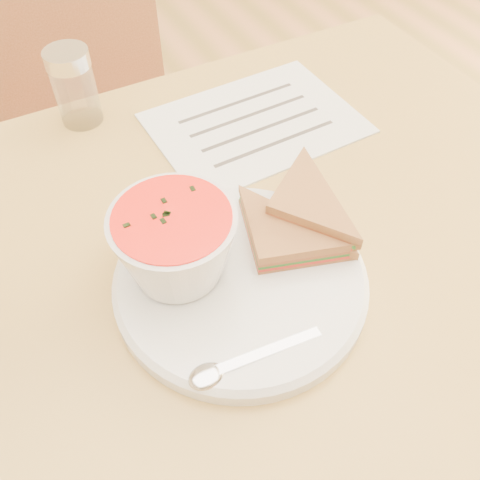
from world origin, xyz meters
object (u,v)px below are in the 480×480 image
chair_far (110,148)px  condiment_shaker (75,87)px  dining_table (222,392)px  soup_bowl (176,247)px  plate (241,282)px

chair_far → condiment_shaker: size_ratio=8.73×
dining_table → soup_bowl: size_ratio=8.02×
plate → soup_bowl: (-0.05, 0.03, 0.05)m
dining_table → plate: plate is taller
chair_far → condiment_shaker: bearing=72.7°
dining_table → condiment_shaker: (-0.06, 0.30, 0.43)m
dining_table → plate: (0.00, -0.06, 0.38)m
dining_table → chair_far: (0.02, 0.58, 0.09)m
soup_bowl → condiment_shaker: size_ratio=1.18×
dining_table → plate: bearing=-86.4°
soup_bowl → condiment_shaker: condiment_shaker is taller
dining_table → plate: size_ratio=3.74×
dining_table → condiment_shaker: bearing=100.9°
soup_bowl → condiment_shaker: bearing=91.3°
chair_far → plate: chair_far is taller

